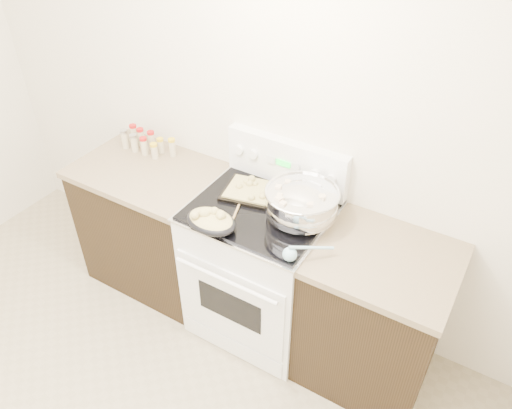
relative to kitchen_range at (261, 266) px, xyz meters
The scene contains 9 objects.
counter_left 0.83m from the kitchen_range, behind, with size 0.93×0.67×0.92m.
counter_right 0.73m from the kitchen_range, ahead, with size 0.73×0.67×0.92m.
kitchen_range is the anchor object (origin of this frame).
mixing_bowl 0.59m from the kitchen_range, ahead, with size 0.51×0.51×0.24m.
roasting_pan 0.59m from the kitchen_range, 115.91° to the right, with size 0.30×0.21×0.11m.
baking_sheet 0.49m from the kitchen_range, 131.77° to the left, with size 0.43×0.35×0.06m.
wooden_spoon 0.50m from the kitchen_range, 128.63° to the right, with size 0.10×0.25×0.04m.
blue_ladle 0.65m from the kitchen_range, 38.49° to the right, with size 0.21×0.20×0.09m.
spice_jars 1.12m from the kitchen_range, behind, with size 0.38×0.13×0.13m.
Camera 1 is at (1.46, -0.47, 2.65)m, focal length 35.00 mm.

